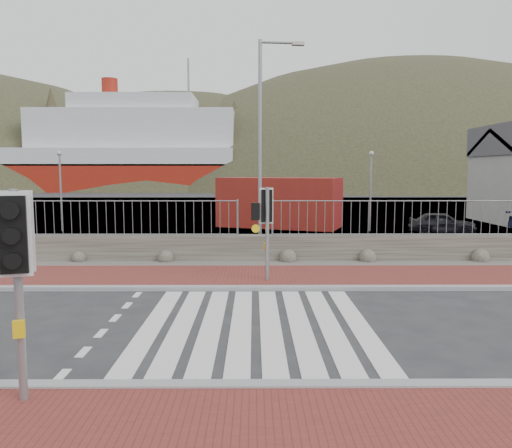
{
  "coord_description": "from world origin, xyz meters",
  "views": [
    {
      "loc": [
        -0.04,
        -9.87,
        3.15
      ],
      "look_at": [
        0.02,
        3.0,
        1.75
      ],
      "focal_mm": 35.0,
      "sensor_mm": 36.0,
      "label": 1
    }
  ],
  "objects_px": {
    "ferry": "(95,156)",
    "traffic_signal_near": "(16,251)",
    "car_a": "(442,223)",
    "traffic_signal_far": "(266,214)",
    "streetlight": "(264,137)",
    "shipping_container": "(279,202)"
  },
  "relations": [
    {
      "from": "traffic_signal_far",
      "to": "traffic_signal_near",
      "type": "bearing_deg",
      "value": 53.84
    },
    {
      "from": "traffic_signal_near",
      "to": "shipping_container",
      "type": "distance_m",
      "value": 21.71
    },
    {
      "from": "streetlight",
      "to": "car_a",
      "type": "bearing_deg",
      "value": 30.56
    },
    {
      "from": "ferry",
      "to": "streetlight",
      "type": "xyz_separation_m",
      "value": [
        24.96,
        -59.79,
        -1.03
      ]
    },
    {
      "from": "ferry",
      "to": "traffic_signal_near",
      "type": "xyz_separation_m",
      "value": [
        21.52,
        -71.34,
        -3.27
      ]
    },
    {
      "from": "traffic_signal_far",
      "to": "car_a",
      "type": "bearing_deg",
      "value": -141.11
    },
    {
      "from": "shipping_container",
      "to": "traffic_signal_near",
      "type": "bearing_deg",
      "value": -80.96
    },
    {
      "from": "ferry",
      "to": "traffic_signal_far",
      "type": "bearing_deg",
      "value": -68.69
    },
    {
      "from": "ferry",
      "to": "shipping_container",
      "type": "bearing_deg",
      "value": -62.55
    },
    {
      "from": "traffic_signal_far",
      "to": "streetlight",
      "type": "height_order",
      "value": "streetlight"
    },
    {
      "from": "shipping_container",
      "to": "car_a",
      "type": "xyz_separation_m",
      "value": [
        7.93,
        -3.07,
        -0.82
      ]
    },
    {
      "from": "streetlight",
      "to": "traffic_signal_far",
      "type": "bearing_deg",
      "value": -95.82
    },
    {
      "from": "car_a",
      "to": "traffic_signal_near",
      "type": "bearing_deg",
      "value": 158.58
    },
    {
      "from": "car_a",
      "to": "traffic_signal_far",
      "type": "bearing_deg",
      "value": 153.1
    },
    {
      "from": "traffic_signal_near",
      "to": "streetlight",
      "type": "xyz_separation_m",
      "value": [
        3.45,
        11.55,
        2.23
      ]
    },
    {
      "from": "ferry",
      "to": "traffic_signal_far",
      "type": "distance_m",
      "value": 68.74
    },
    {
      "from": "ferry",
      "to": "traffic_signal_far",
      "type": "xyz_separation_m",
      "value": [
        24.95,
        -63.96,
        -3.42
      ]
    },
    {
      "from": "traffic_signal_near",
      "to": "streetlight",
      "type": "bearing_deg",
      "value": 56.1
    },
    {
      "from": "traffic_signal_far",
      "to": "car_a",
      "type": "distance_m",
      "value": 14.11
    },
    {
      "from": "ferry",
      "to": "car_a",
      "type": "relative_size",
      "value": 15.61
    },
    {
      "from": "traffic_signal_near",
      "to": "car_a",
      "type": "height_order",
      "value": "traffic_signal_near"
    },
    {
      "from": "traffic_signal_far",
      "to": "streetlight",
      "type": "distance_m",
      "value": 4.81
    }
  ]
}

